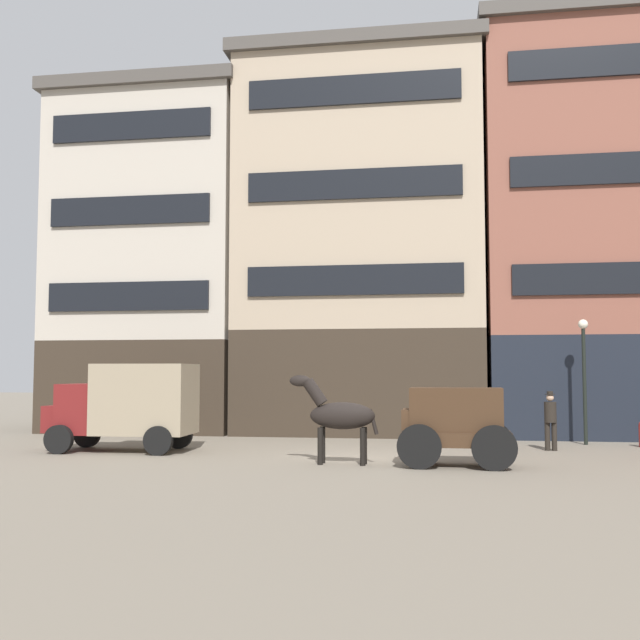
# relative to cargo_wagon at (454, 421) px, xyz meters

# --- Properties ---
(ground_plane) EXTENTS (120.00, 120.00, 0.00)m
(ground_plane) POSITION_rel_cargo_wagon_xyz_m (-2.52, 1.04, -1.15)
(ground_plane) COLOR slate
(building_far_left) EXTENTS (8.13, 7.24, 14.07)m
(building_far_left) POSITION_rel_cargo_wagon_xyz_m (-12.05, 10.88, 5.93)
(building_far_left) COLOR #33281E
(building_far_left) RESTS_ON ground_plane
(building_center_left) EXTENTS (9.91, 7.24, 15.08)m
(building_center_left) POSITION_rel_cargo_wagon_xyz_m (-3.38, 10.88, 6.43)
(building_center_left) COLOR #33281E
(building_center_left) RESTS_ON ground_plane
(building_center_right) EXTENTS (9.85, 7.24, 15.73)m
(building_center_right) POSITION_rel_cargo_wagon_xyz_m (6.15, 10.88, 6.76)
(building_center_right) COLOR black
(building_center_right) RESTS_ON ground_plane
(cargo_wagon) EXTENTS (2.93, 1.57, 1.98)m
(cargo_wagon) POSITION_rel_cargo_wagon_xyz_m (0.00, 0.00, 0.00)
(cargo_wagon) COLOR #3D2819
(cargo_wagon) RESTS_ON ground_plane
(draft_horse) EXTENTS (2.35, 0.64, 2.30)m
(draft_horse) POSITION_rel_cargo_wagon_xyz_m (-2.95, 0.00, 0.12)
(draft_horse) COLOR black
(draft_horse) RESTS_ON ground_plane
(delivery_truck_near) EXTENTS (4.40, 2.24, 2.62)m
(delivery_truck_near) POSITION_rel_cargo_wagon_xyz_m (-9.68, 2.12, 0.28)
(delivery_truck_near) COLOR maroon
(delivery_truck_near) RESTS_ON ground_plane
(pedestrian_officer) EXTENTS (0.51, 0.51, 1.79)m
(pedestrian_officer) POSITION_rel_cargo_wagon_xyz_m (2.98, 4.30, -0.17)
(pedestrian_officer) COLOR black
(pedestrian_officer) RESTS_ON ground_plane
(streetlamp_curbside) EXTENTS (0.32, 0.32, 4.12)m
(streetlamp_curbside) POSITION_rel_cargo_wagon_xyz_m (4.38, 6.38, 1.52)
(streetlamp_curbside) COLOR black
(streetlamp_curbside) RESTS_ON ground_plane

